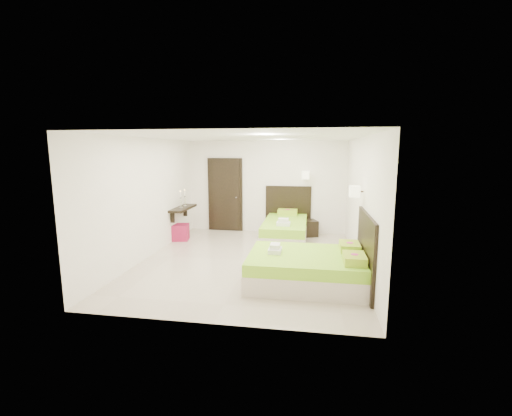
# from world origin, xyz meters

# --- Properties ---
(floor) EXTENTS (5.50, 5.50, 0.00)m
(floor) POSITION_xyz_m (0.00, 0.00, 0.00)
(floor) COLOR #BDAF9D
(floor) RESTS_ON ground
(bed_single) EXTENTS (1.29, 2.15, 1.77)m
(bed_single) POSITION_xyz_m (0.64, 1.76, 0.32)
(bed_single) COLOR beige
(bed_single) RESTS_ON ground
(bed_double) EXTENTS (2.05, 1.74, 1.69)m
(bed_double) POSITION_xyz_m (1.31, -1.06, 0.30)
(bed_double) COLOR beige
(bed_double) RESTS_ON ground
(nightstand) EXTENTS (0.61, 0.58, 0.44)m
(nightstand) POSITION_xyz_m (1.20, 2.40, 0.22)
(nightstand) COLOR black
(nightstand) RESTS_ON ground
(ottoman) EXTENTS (0.49, 0.49, 0.42)m
(ottoman) POSITION_xyz_m (-2.10, 1.41, 0.21)
(ottoman) COLOR maroon
(ottoman) RESTS_ON ground
(door) EXTENTS (1.02, 0.15, 2.14)m
(door) POSITION_xyz_m (-1.20, 2.70, 1.05)
(door) COLOR black
(door) RESTS_ON ground
(console_shelf) EXTENTS (0.35, 1.20, 0.78)m
(console_shelf) POSITION_xyz_m (-2.08, 1.60, 0.82)
(console_shelf) COLOR black
(console_shelf) RESTS_ON ground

